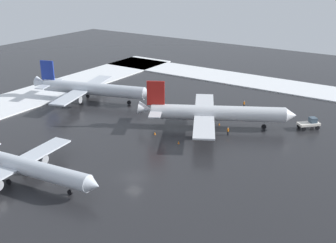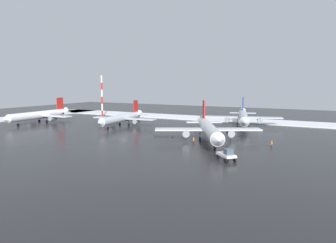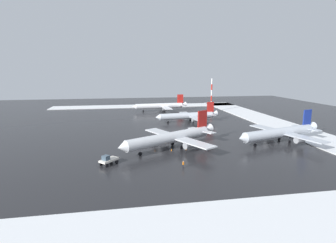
{
  "view_description": "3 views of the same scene",
  "coord_description": "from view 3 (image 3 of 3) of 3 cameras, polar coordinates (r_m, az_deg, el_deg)",
  "views": [
    {
      "loc": [
        48.71,
        38.85,
        33.53
      ],
      "look_at": [
        -17.72,
        -4.81,
        3.33
      ],
      "focal_mm": 45.0,
      "sensor_mm": 36.0,
      "label": 1
    },
    {
      "loc": [
        -57.79,
        79.16,
        15.38
      ],
      "look_at": [
        -15.98,
        1.56,
        4.81
      ],
      "focal_mm": 35.0,
      "sensor_mm": 36.0,
      "label": 2
    },
    {
      "loc": [
        -99.86,
        13.97,
        22.39
      ],
      "look_at": [
        -13.45,
        -0.78,
        5.34
      ],
      "focal_mm": 28.0,
      "sensor_mm": 36.0,
      "label": 3
    }
  ],
  "objects": [
    {
      "name": "antenna_mast",
      "position": [
        143.7,
        9.44,
        5.58
      ],
      "size": [
        0.7,
        0.7,
        18.32
      ],
      "color": "red",
      "rests_on": "ground_plane"
    },
    {
      "name": "traffic_cone_wingtip_side",
      "position": [
        74.96,
        0.77,
        -6.15
      ],
      "size": [
        0.36,
        0.36,
        0.55
      ],
      "primitive_type": "cone",
      "color": "orange",
      "rests_on": "ground_plane"
    },
    {
      "name": "snow_bank_left",
      "position": [
        42.07,
        12.12,
        -21.18
      ],
      "size": [
        14.0,
        116.0,
        0.28
      ],
      "primitive_type": "cube",
      "color": "white",
      "rests_on": "ground_plane"
    },
    {
      "name": "snow_bank_far",
      "position": [
        120.66,
        22.54,
        -0.47
      ],
      "size": [
        152.0,
        16.0,
        0.28
      ],
      "primitive_type": "cube",
      "color": "white",
      "rests_on": "ground_plane"
    },
    {
      "name": "ground_crew_by_nose_gear",
      "position": [
        78.21,
        -2.82,
        -4.9
      ],
      "size": [
        0.36,
        0.36,
        1.71
      ],
      "rotation": [
        0.0,
        0.0,
        0.24
      ],
      "color": "black",
      "rests_on": "ground_plane"
    },
    {
      "name": "airplane_far_rear",
      "position": [
        76.09,
        0.8,
        -3.5
      ],
      "size": [
        26.54,
        31.1,
        10.06
      ],
      "rotation": [
        0.0,
        0.0,
        2.07
      ],
      "color": "silver",
      "rests_on": "ground_plane"
    },
    {
      "name": "airplane_parked_portside",
      "position": [
        89.73,
        23.31,
        -2.24
      ],
      "size": [
        27.07,
        32.16,
        9.75
      ],
      "rotation": [
        0.0,
        0.0,
        1.86
      ],
      "color": "silver",
      "rests_on": "ground_plane"
    },
    {
      "name": "airplane_parked_starboard",
      "position": [
        115.85,
        4.39,
        1.26
      ],
      "size": [
        24.13,
        28.99,
        8.61
      ],
      "rotation": [
        0.0,
        0.0,
        1.69
      ],
      "color": "silver",
      "rests_on": "ground_plane"
    },
    {
      "name": "traffic_cone_near_nose",
      "position": [
        88.12,
        0.48,
        -3.53
      ],
      "size": [
        0.36,
        0.36,
        0.55
      ],
      "primitive_type": "cone",
      "color": "orange",
      "rests_on": "ground_plane"
    },
    {
      "name": "ground_plane",
      "position": [
        103.29,
        -1.69,
        -1.52
      ],
      "size": [
        240.0,
        240.0,
        0.0
      ],
      "primitive_type": "plane",
      "color": "#232326"
    },
    {
      "name": "ground_crew_near_tug",
      "position": [
        61.91,
        3.34,
        -9.25
      ],
      "size": [
        0.36,
        0.36,
        1.71
      ],
      "rotation": [
        0.0,
        0.0,
        6.02
      ],
      "color": "black",
      "rests_on": "ground_plane"
    },
    {
      "name": "pushback_tug",
      "position": [
        65.42,
        -12.92,
        -8.1
      ],
      "size": [
        4.84,
        4.78,
        2.5
      ],
      "rotation": [
        0.0,
        0.0,
        2.37
      ],
      "color": "silver",
      "rests_on": "ground_plane"
    },
    {
      "name": "airplane_foreground_jet",
      "position": [
        146.62,
        -1.61,
        3.42
      ],
      "size": [
        25.67,
        30.94,
        9.18
      ],
      "rotation": [
        0.0,
        0.0,
        1.64
      ],
      "color": "white",
      "rests_on": "ground_plane"
    },
    {
      "name": "snow_bank_right",
      "position": [
        168.92,
        -4.87,
        3.4
      ],
      "size": [
        14.0,
        116.0,
        0.28
      ],
      "primitive_type": "cube",
      "color": "white",
      "rests_on": "ground_plane"
    },
    {
      "name": "ground_crew_beside_wing",
      "position": [
        72.9,
        4.0,
        -6.11
      ],
      "size": [
        0.36,
        0.36,
        1.71
      ],
      "rotation": [
        0.0,
        0.0,
        4.38
      ],
      "color": "black",
      "rests_on": "ground_plane"
    },
    {
      "name": "traffic_cone_mid_line",
      "position": [
        88.25,
        4.89,
        -3.54
      ],
      "size": [
        0.36,
        0.36,
        0.55
      ],
      "primitive_type": "cone",
      "color": "orange",
      "rests_on": "ground_plane"
    }
  ]
}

